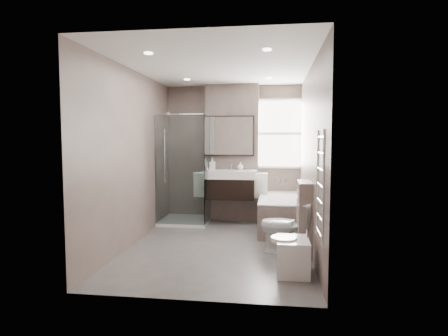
% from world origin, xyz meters
% --- Properties ---
extents(room, '(2.70, 3.90, 2.70)m').
position_xyz_m(room, '(0.00, 0.00, 1.30)').
color(room, '#544F4D').
rests_on(room, ground).
extents(vanity_pier, '(1.00, 0.25, 2.60)m').
position_xyz_m(vanity_pier, '(0.00, 1.77, 1.30)').
color(vanity_pier, '#63554E').
rests_on(vanity_pier, ground).
extents(vanity, '(0.95, 0.47, 0.66)m').
position_xyz_m(vanity, '(0.00, 1.43, 0.74)').
color(vanity, black).
rests_on(vanity, vanity_pier).
extents(mirror_cabinet, '(0.86, 0.08, 0.76)m').
position_xyz_m(mirror_cabinet, '(0.00, 1.61, 1.63)').
color(mirror_cabinet, black).
rests_on(mirror_cabinet, vanity_pier).
extents(towel_left, '(0.24, 0.06, 0.44)m').
position_xyz_m(towel_left, '(-0.56, 1.40, 0.72)').
color(towel_left, silver).
rests_on(towel_left, vanity_pier).
extents(towel_right, '(0.24, 0.06, 0.44)m').
position_xyz_m(towel_right, '(0.56, 1.40, 0.72)').
color(towel_right, silver).
rests_on(towel_right, vanity_pier).
extents(shower_enclosure, '(0.90, 0.90, 2.00)m').
position_xyz_m(shower_enclosure, '(-0.75, 1.35, 0.49)').
color(shower_enclosure, white).
rests_on(shower_enclosure, ground).
extents(bathtub, '(0.75, 1.60, 0.57)m').
position_xyz_m(bathtub, '(0.92, 1.10, 0.32)').
color(bathtub, '#63554E').
rests_on(bathtub, ground).
extents(window, '(0.98, 0.06, 1.33)m').
position_xyz_m(window, '(0.90, 1.88, 1.68)').
color(window, white).
rests_on(window, room).
extents(toilet, '(0.83, 0.62, 0.75)m').
position_xyz_m(toilet, '(0.97, -0.24, 0.38)').
color(toilet, white).
rests_on(toilet, ground).
extents(cistern_box, '(0.19, 0.55, 1.00)m').
position_xyz_m(cistern_box, '(1.21, -0.25, 0.50)').
color(cistern_box, '#63554E').
rests_on(cistern_box, ground).
extents(bidet, '(0.44, 0.51, 0.53)m').
position_xyz_m(bidet, '(1.01, -1.02, 0.22)').
color(bidet, white).
rests_on(bidet, ground).
extents(towel_radiator, '(0.03, 0.49, 1.10)m').
position_xyz_m(towel_radiator, '(1.25, -1.60, 1.12)').
color(towel_radiator, silver).
rests_on(towel_radiator, room).
extents(soap_bottle_a, '(0.10, 0.10, 0.22)m').
position_xyz_m(soap_bottle_a, '(-0.34, 1.45, 1.11)').
color(soap_bottle_a, white).
rests_on(soap_bottle_a, vanity).
extents(soap_bottle_b, '(0.11, 0.11, 0.14)m').
position_xyz_m(soap_bottle_b, '(0.18, 1.54, 1.07)').
color(soap_bottle_b, white).
rests_on(soap_bottle_b, vanity).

